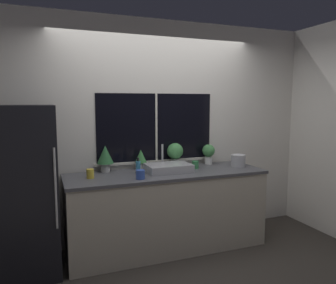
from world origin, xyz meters
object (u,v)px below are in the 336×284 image
at_px(sink, 168,168).
at_px(kettle, 238,160).
at_px(potted_plant_center_left, 141,159).
at_px(potted_plant_center_right, 175,152).
at_px(refrigerator, 24,191).
at_px(potted_plant_far_right, 209,152).
at_px(soap_bottle, 138,167).
at_px(mug_green, 195,165).
at_px(mug_blue, 140,174).
at_px(potted_plant_far_left, 105,156).
at_px(mug_yellow, 90,174).

height_order(sink, kettle, sink).
bearing_deg(potted_plant_center_left, potted_plant_center_right, 0.00).
height_order(refrigerator, potted_plant_far_right, refrigerator).
relative_size(sink, potted_plant_far_right, 1.97).
bearing_deg(soap_bottle, refrigerator, -177.75).
relative_size(potted_plant_center_right, soap_bottle, 1.62).
xyz_separation_m(soap_bottle, kettle, (1.28, -0.05, 0.00)).
bearing_deg(mug_green, potted_plant_center_left, 162.87).
xyz_separation_m(potted_plant_center_left, soap_bottle, (-0.10, -0.22, -0.05)).
xyz_separation_m(refrigerator, mug_green, (1.91, 0.07, 0.11)).
relative_size(sink, mug_blue, 5.32).
height_order(refrigerator, potted_plant_center_right, refrigerator).
height_order(potted_plant_center_right, kettle, potted_plant_center_right).
bearing_deg(mug_green, refrigerator, -177.79).
height_order(potted_plant_far_left, potted_plant_center_left, potted_plant_far_left).
bearing_deg(potted_plant_center_right, mug_blue, -140.96).
relative_size(soap_bottle, mug_yellow, 1.84).
xyz_separation_m(refrigerator, soap_bottle, (1.18, 0.05, 0.14)).
bearing_deg(potted_plant_center_right, potted_plant_far_left, -180.00).
bearing_deg(kettle, mug_blue, -171.31).
height_order(mug_blue, mug_green, mug_blue).
height_order(potted_plant_center_right, mug_blue, potted_plant_center_right).
xyz_separation_m(potted_plant_far_right, soap_bottle, (-1.01, -0.22, -0.08)).
distance_m(refrigerator, soap_bottle, 1.19).
height_order(sink, potted_plant_center_right, same).
bearing_deg(mug_yellow, mug_green, 2.85).
relative_size(refrigerator, mug_green, 18.39).
bearing_deg(potted_plant_center_right, sink, -127.28).
relative_size(potted_plant_center_left, kettle, 1.34).
xyz_separation_m(soap_bottle, mug_yellow, (-0.54, -0.04, -0.03)).
distance_m(sink, mug_blue, 0.47).
bearing_deg(mug_green, potted_plant_far_left, 169.57).
xyz_separation_m(refrigerator, potted_plant_center_left, (1.28, 0.27, 0.20)).
distance_m(mug_green, kettle, 0.56).
relative_size(sink, potted_plant_center_left, 2.15).
xyz_separation_m(potted_plant_far_left, potted_plant_center_left, (0.42, 0.00, -0.06)).
bearing_deg(mug_blue, mug_green, 20.07).
xyz_separation_m(sink, potted_plant_center_right, (0.18, 0.24, 0.14)).
bearing_deg(potted_plant_center_right, refrigerator, -171.19).
distance_m(potted_plant_far_left, soap_bottle, 0.41).
height_order(potted_plant_center_left, mug_yellow, potted_plant_center_left).
bearing_deg(potted_plant_far_right, sink, -159.71).
relative_size(refrigerator, potted_plant_far_left, 5.46).
distance_m(potted_plant_far_left, mug_green, 1.08).
bearing_deg(mug_blue, refrigerator, 169.57).
xyz_separation_m(mug_blue, mug_yellow, (-0.49, 0.22, 0.00)).
bearing_deg(potted_plant_center_left, refrigerator, -168.22).
distance_m(potted_plant_far_left, kettle, 1.63).
distance_m(sink, mug_yellow, 0.89).
bearing_deg(potted_plant_center_right, mug_yellow, -166.58).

